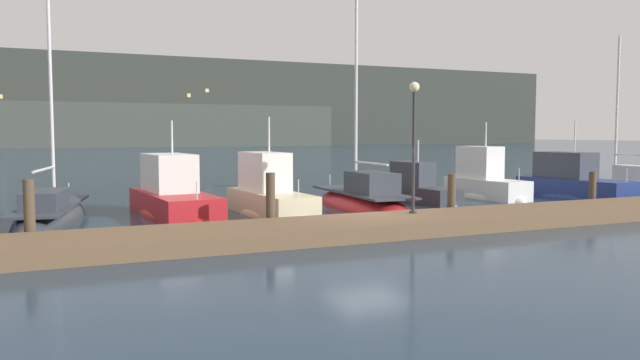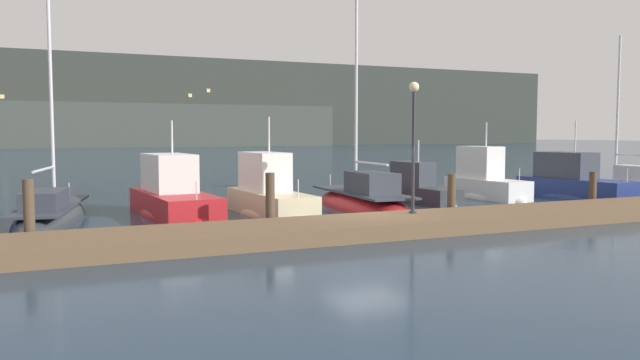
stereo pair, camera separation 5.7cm
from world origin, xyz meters
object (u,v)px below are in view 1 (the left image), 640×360
(sailboat_berth_3, at_px, (51,218))
(motorboat_berth_4, at_px, (173,206))
(motorboat_berth_5, at_px, (269,204))
(sailboat_berth_6, at_px, (363,204))
(motorboat_berth_8, at_px, (485,189))
(motorboat_berth_9, at_px, (573,189))
(channel_buoy, at_px, (256,175))
(sailboat_berth_10, at_px, (622,190))
(dock_lamppost, at_px, (414,126))
(motorboat_berth_7, at_px, (418,196))

(sailboat_berth_3, bearing_deg, motorboat_berth_4, -5.90)
(motorboat_berth_5, distance_m, sailboat_berth_6, 4.13)
(motorboat_berth_8, height_order, motorboat_berth_9, motorboat_berth_9)
(motorboat_berth_8, bearing_deg, channel_buoy, 128.85)
(sailboat_berth_3, xyz_separation_m, channel_buoy, (10.47, 9.81, 0.57))
(motorboat_berth_8, relative_size, sailboat_berth_10, 0.58)
(motorboat_berth_4, distance_m, sailboat_berth_6, 7.38)
(sailboat_berth_6, xyz_separation_m, dock_lamppost, (-0.93, -5.15, 3.03))
(motorboat_berth_9, bearing_deg, motorboat_berth_5, -179.51)
(motorboat_berth_7, height_order, channel_buoy, motorboat_berth_7)
(motorboat_berth_8, xyz_separation_m, dock_lamppost, (-7.84, -6.24, 2.77))
(motorboat_berth_9, relative_size, channel_buoy, 3.32)
(channel_buoy, bearing_deg, dock_lamppost, -90.08)
(motorboat_berth_7, bearing_deg, dock_lamppost, -124.14)
(motorboat_berth_9, height_order, channel_buoy, motorboat_berth_9)
(sailboat_berth_3, distance_m, sailboat_berth_6, 11.42)
(sailboat_berth_3, xyz_separation_m, motorboat_berth_9, (22.18, -1.36, 0.30))
(motorboat_berth_9, bearing_deg, dock_lamppost, -157.87)
(sailboat_berth_10, distance_m, channel_buoy, 18.71)
(motorboat_berth_7, bearing_deg, motorboat_berth_9, -10.09)
(sailboat_berth_6, distance_m, dock_lamppost, 6.04)
(sailboat_berth_10, height_order, dock_lamppost, sailboat_berth_10)
(dock_lamppost, bearing_deg, motorboat_berth_5, 124.21)
(motorboat_berth_7, relative_size, sailboat_berth_10, 0.59)
(motorboat_berth_4, bearing_deg, motorboat_berth_9, -2.96)
(sailboat_berth_10, relative_size, channel_buoy, 4.48)
(sailboat_berth_3, relative_size, motorboat_berth_9, 1.65)
(sailboat_berth_3, height_order, sailboat_berth_10, sailboat_berth_3)
(sailboat_berth_6, bearing_deg, motorboat_berth_8, 9.01)
(sailboat_berth_6, xyz_separation_m, sailboat_berth_10, (14.31, -0.07, 0.02))
(motorboat_berth_5, bearing_deg, sailboat_berth_6, 6.99)
(motorboat_berth_4, height_order, motorboat_berth_8, motorboat_berth_8)
(motorboat_berth_7, distance_m, motorboat_berth_9, 7.71)
(motorboat_berth_5, relative_size, motorboat_berth_9, 0.92)
(motorboat_berth_5, height_order, channel_buoy, motorboat_berth_5)
(motorboat_berth_4, relative_size, motorboat_berth_5, 1.15)
(motorboat_berth_8, relative_size, dock_lamppost, 1.17)
(dock_lamppost, bearing_deg, motorboat_berth_9, 22.13)
(sailboat_berth_6, distance_m, channel_buoy, 10.84)
(sailboat_berth_6, bearing_deg, motorboat_berth_5, -173.01)
(sailboat_berth_6, relative_size, dock_lamppost, 2.90)
(motorboat_berth_4, bearing_deg, sailboat_berth_3, 174.10)
(motorboat_berth_9, bearing_deg, motorboat_berth_8, 159.39)
(motorboat_berth_5, relative_size, channel_buoy, 3.06)
(motorboat_berth_8, height_order, channel_buoy, motorboat_berth_8)
(sailboat_berth_3, bearing_deg, dock_lamppost, -30.40)
(sailboat_berth_6, relative_size, channel_buoy, 6.45)
(motorboat_berth_8, bearing_deg, sailboat_berth_10, -8.91)
(motorboat_berth_7, bearing_deg, motorboat_berth_8, 1.83)
(motorboat_berth_9, relative_size, sailboat_berth_10, 0.74)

